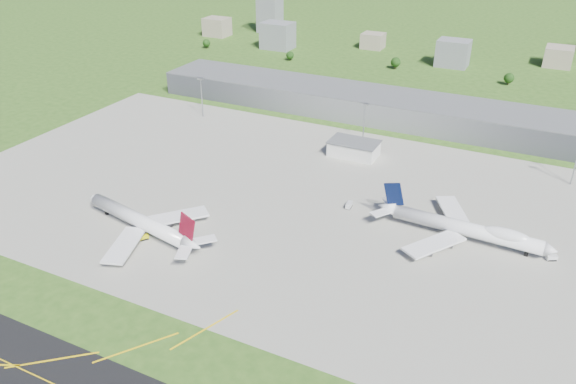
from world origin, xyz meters
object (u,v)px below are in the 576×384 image
at_px(van_white_near, 349,205).
at_px(van_white_far, 552,258).
at_px(airliner_blue_quad, 466,229).
at_px(tug_yellow, 144,238).
at_px(airliner_red_twin, 143,223).

bearing_deg(van_white_near, van_white_far, -97.16).
height_order(airliner_blue_quad, van_white_far, airliner_blue_quad).
xyz_separation_m(tug_yellow, van_white_near, (67.79, 63.60, 0.32)).
bearing_deg(tug_yellow, van_white_far, -32.79).
relative_size(airliner_red_twin, van_white_far, 15.40).
distance_m(van_white_near, van_white_far, 87.33).
xyz_separation_m(tug_yellow, van_white_far, (155.02, 59.49, 0.17)).
height_order(airliner_red_twin, van_white_far, airliner_red_twin).
bearing_deg(airliner_red_twin, van_white_near, -128.54).
xyz_separation_m(airliner_red_twin, tug_yellow, (3.30, -3.98, -4.28)).
bearing_deg(airliner_blue_quad, van_white_far, 2.83).
xyz_separation_m(airliner_blue_quad, van_white_near, (-53.16, 4.15, -4.11)).
bearing_deg(van_white_near, tug_yellow, 128.71).
distance_m(tug_yellow, van_white_far, 166.04).
xyz_separation_m(airliner_red_twin, van_white_far, (158.31, 55.52, -4.12)).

